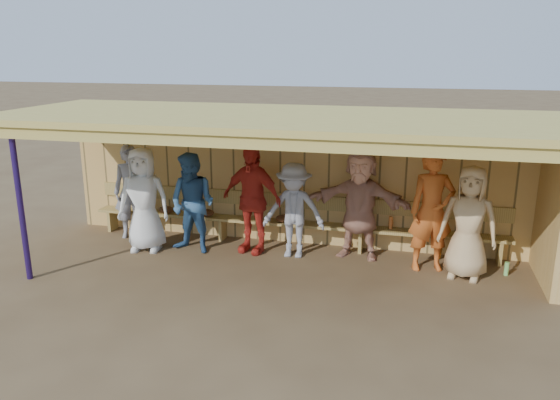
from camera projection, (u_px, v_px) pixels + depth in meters
The scene contains 12 objects.
ground at pixel (275, 267), 9.00m from camera, with size 90.00×90.00×0.00m, color brown.
player_a at pixel (132, 192), 10.22m from camera, with size 0.65×0.42×1.77m, color gray.
player_b at pixel (144, 199), 9.55m from camera, with size 0.90×0.59×1.85m, color white.
player_c at pixel (193, 203), 9.46m from camera, with size 0.86×0.67×1.77m, color #335E8C.
player_d at pixel (251, 199), 9.46m from camera, with size 1.12×0.47×1.91m, color red.
player_e at pixel (294, 210), 9.26m from camera, with size 1.06×0.61×1.64m, color #94959C.
player_f at pixel (360, 204), 9.20m from camera, with size 1.76×0.56×1.90m, color tan.
player_g at pixel (432, 211), 8.66m from camera, with size 0.72×0.47×1.97m, color #CE5D21.
player_h at pixel (469, 223), 8.37m from camera, with size 0.87×0.57×1.79m, color tan.
dugout_structure at pixel (307, 159), 9.10m from camera, with size 8.80×3.20×2.50m.
bench at pixel (290, 217), 9.90m from camera, with size 7.60×0.34×0.93m.
dugout_equipment at pixel (259, 219), 9.92m from camera, with size 6.23×0.62×0.80m.
Camera 1 is at (2.13, -8.10, 3.46)m, focal length 35.00 mm.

